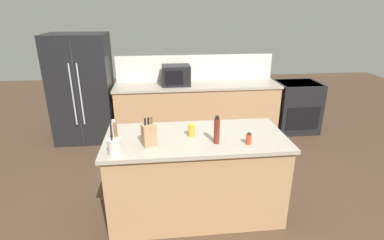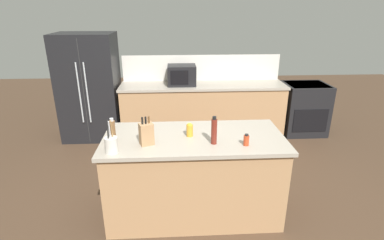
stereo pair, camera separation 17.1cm
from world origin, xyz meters
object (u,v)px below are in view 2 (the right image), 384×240
Objects in this scene: utensil_crock at (111,144)px; vinegar_bottle at (214,131)px; honey_jar at (190,130)px; pepper_grinder at (113,131)px; spice_jar_paprika at (246,140)px; refrigerator at (90,87)px; knife_block at (146,134)px; range_oven at (304,108)px; microwave at (182,75)px.

utensil_crock reaches higher than vinegar_bottle.
pepper_grinder is at bearing -171.78° from honey_jar.
utensil_crock reaches higher than pepper_grinder.
refrigerator is at bearing 130.90° from spice_jar_paprika.
honey_jar is 0.60m from spice_jar_paprika.
range_oven is at bearing 20.73° from knife_block.
knife_block reaches higher than vinegar_bottle.
utensil_crock is (-0.31, -0.16, -0.03)m from knife_block.
honey_jar is (-2.20, -2.19, 0.54)m from range_oven.
range_oven is 3.57× the size of pepper_grinder.
utensil_crock is (0.87, -2.57, 0.12)m from refrigerator.
pepper_grinder reaches higher than range_oven.
utensil_crock reaches higher than honey_jar.
utensil_crock is at bearing -176.52° from spice_jar_paprika.
spice_jar_paprika is (1.31, -0.14, -0.07)m from pepper_grinder.
microwave is at bearing -1.85° from refrigerator.
pepper_grinder is at bearing 147.88° from knife_block.
refrigerator reaches higher than knife_block.
spice_jar_paprika is (0.57, -2.44, -0.12)m from microwave.
pepper_grinder is (-0.74, -2.30, -0.05)m from microwave.
spice_jar_paprika is at bearing -124.23° from range_oven.
range_oven is 3.15m from vinegar_bottle.
knife_block is 2.46× the size of spice_jar_paprika.
vinegar_bottle is at bearing -52.80° from refrigerator.
spice_jar_paprika is at bearing -6.22° from pepper_grinder.
vinegar_bottle is (1.85, -2.43, 0.17)m from refrigerator.
vinegar_bottle reaches higher than honey_jar.
microwave is at bearing 59.10° from knife_block.
refrigerator reaches higher than vinegar_bottle.
honey_jar is at bearing 139.54° from vinegar_bottle.
refrigerator is at bearing 125.86° from honey_jar.
refrigerator is 5.66× the size of utensil_crock.
spice_jar_paprika is at bearing -25.73° from knife_block.
vinegar_bottle is 2.04× the size of honey_jar.
vinegar_bottle is at bearing -22.89° from knife_block.
spice_jar_paprika is at bearing -49.10° from refrigerator.
honey_jar is (0.74, 0.33, -0.02)m from utensil_crock.
knife_block reaches higher than honey_jar.
pepper_grinder is (0.85, -2.35, 0.16)m from refrigerator.
microwave is at bearing 74.12° from utensil_crock.
knife_block is 0.35m from utensil_crock.
microwave is 1.67× the size of vinegar_bottle.
pepper_grinder is at bearing -107.88° from microwave.
utensil_crock is 1.29m from spice_jar_paprika.
utensil_crock is at bearing -155.96° from honey_jar.
microwave is at bearing 96.14° from vinegar_bottle.
refrigerator is 2.69m from knife_block.
vinegar_bottle is (-1.97, -2.38, 0.61)m from range_oven.
pepper_grinder is at bearing -70.11° from refrigerator.
honey_jar reaches higher than spice_jar_paprika.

